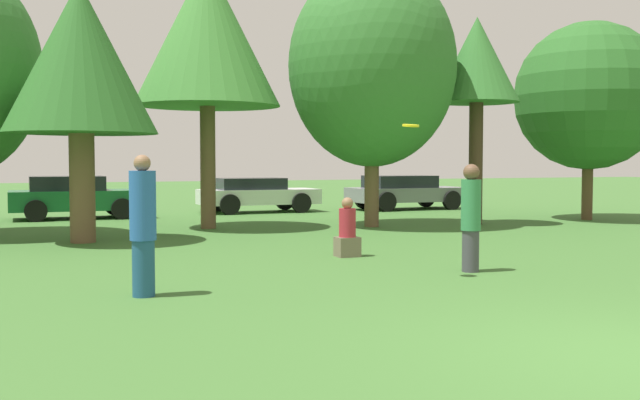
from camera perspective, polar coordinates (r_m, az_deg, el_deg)
The scene contains 12 objects.
person_thrower at distance 9.64m, azimuth -13.72°, elevation -1.92°, with size 0.34×0.34×1.83m.
person_catcher at distance 11.73m, azimuth 11.75°, elevation -1.26°, with size 0.31×0.31×1.71m.
frisbee at distance 10.79m, azimuth 7.13°, elevation 5.82°, with size 0.25×0.25×0.06m.
bystander_sitting at distance 13.37m, azimuth 2.16°, elevation -2.53°, with size 0.41×0.34×1.09m.
tree_2 at distance 16.61m, azimuth -18.30°, elevation 10.39°, with size 3.24×3.24×5.59m.
tree_3 at distance 19.45m, azimuth -8.87°, elevation 12.76°, with size 3.79×3.79×6.97m.
tree_4 at distance 19.68m, azimuth 4.11°, elevation 10.42°, with size 4.46×4.46×6.98m.
tree_5 at distance 20.87m, azimuth 12.20°, elevation 10.41°, with size 2.36×2.36×5.74m.
tree_6 at distance 23.29m, azimuth 20.35°, elevation 7.64°, with size 4.40×4.40×5.90m.
parked_car_green at distance 23.54m, azimuth -18.67°, elevation 0.27°, with size 3.93×2.02×1.31m.
parked_car_white at distance 25.14m, azimuth -5.00°, elevation 0.49°, with size 4.06×1.87×1.19m.
parked_car_grey at distance 26.84m, azimuth 6.70°, elevation 0.69°, with size 4.32×2.04×1.24m.
Camera 1 is at (-5.13, -4.75, 1.74)m, focal length 40.80 mm.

